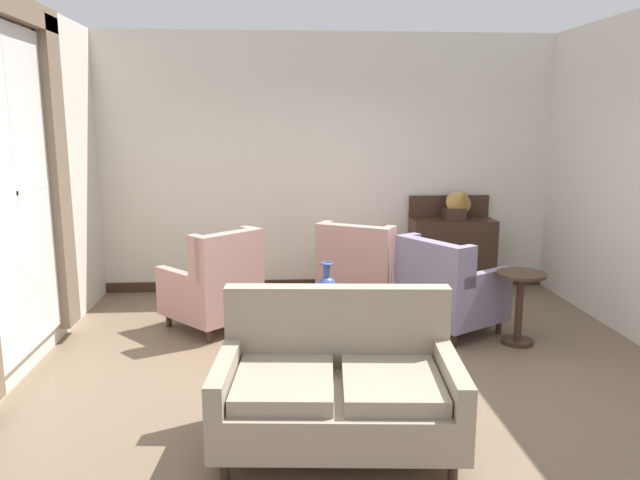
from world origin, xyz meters
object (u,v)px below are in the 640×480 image
object	(u,v)px
coffee_table	(325,310)
porcelain_vase	(327,285)
gramophone	(460,201)
settee	(338,386)
armchair_near_window	(215,287)
sideboard	(452,250)
armchair_near_sideboard	(363,276)
side_table	(520,302)
armchair_far_left	(447,291)

from	to	relation	value
coffee_table	porcelain_vase	distance (m)	0.22
gramophone	settee	bearing A→B (deg)	-117.83
armchair_near_window	coffee_table	bearing A→B (deg)	100.69
armchair_near_window	sideboard	distance (m)	2.99
armchair_near_sideboard	gramophone	world-z (taller)	gramophone
side_table	porcelain_vase	bearing A→B (deg)	-174.93
sideboard	armchair_near_sideboard	bearing A→B (deg)	-146.79
armchair_far_left	gramophone	bearing A→B (deg)	-51.47
porcelain_vase	armchair_near_sideboard	xyz separation A→B (m)	(0.50, 1.19, -0.23)
settee	sideboard	bearing A→B (deg)	68.23
armchair_near_sideboard	armchair_far_left	world-z (taller)	armchair_near_sideboard
side_table	armchair_far_left	bearing A→B (deg)	147.38
armchair_near_window	side_table	distance (m)	2.93
settee	gramophone	size ratio (longest dim) A/B	3.32
armchair_far_left	settee	bearing A→B (deg)	116.67
armchair_near_sideboard	armchair_near_window	bearing A→B (deg)	44.75
coffee_table	armchair_far_left	world-z (taller)	armchair_far_left
porcelain_vase	sideboard	xyz separation A→B (m)	(1.69, 1.97, -0.14)
settee	side_table	distance (m)	2.51
coffee_table	sideboard	bearing A→B (deg)	48.96
armchair_near_window	side_table	xyz separation A→B (m)	(2.87, -0.61, -0.03)
side_table	armchair_near_window	bearing A→B (deg)	167.90
settee	sideboard	xyz separation A→B (m)	(1.75, 3.48, 0.12)
settee	side_table	bearing A→B (deg)	46.69
armchair_near_window	sideboard	world-z (taller)	sideboard
armchair_near_sideboard	side_table	bearing A→B (deg)	172.11
sideboard	gramophone	world-z (taller)	gramophone
side_table	sideboard	bearing A→B (deg)	94.02
porcelain_vase	side_table	distance (m)	1.84
armchair_near_sideboard	sideboard	distance (m)	1.43
coffee_table	armchair_near_sideboard	world-z (taller)	armchair_near_sideboard
armchair_far_left	side_table	bearing A→B (deg)	-153.72
armchair_near_sideboard	sideboard	world-z (taller)	sideboard
porcelain_vase	armchair_near_sideboard	size ratio (longest dim) A/B	0.28
coffee_table	armchair_near_window	size ratio (longest dim) A/B	0.79
coffee_table	armchair_far_left	bearing A→B (deg)	22.89
armchair_near_window	armchair_far_left	bearing A→B (deg)	131.44
settee	armchair_near_sideboard	distance (m)	2.76
armchair_near_sideboard	armchair_far_left	xyz separation A→B (m)	(0.74, -0.65, -0.00)
coffee_table	gramophone	distance (m)	2.66
porcelain_vase	settee	size ratio (longest dim) A/B	0.21
coffee_table	gramophone	world-z (taller)	gramophone
coffee_table	armchair_near_sideboard	bearing A→B (deg)	66.47
sideboard	armchair_far_left	bearing A→B (deg)	-107.61
armchair_far_left	sideboard	distance (m)	1.51
porcelain_vase	sideboard	size ratio (longest dim) A/B	0.28
armchair_near_sideboard	coffee_table	bearing A→B (deg)	96.37
armchair_near_sideboard	gramophone	bearing A→B (deg)	-120.81
porcelain_vase	gramophone	size ratio (longest dim) A/B	0.69
settee	armchair_near_window	bearing A→B (deg)	118.29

